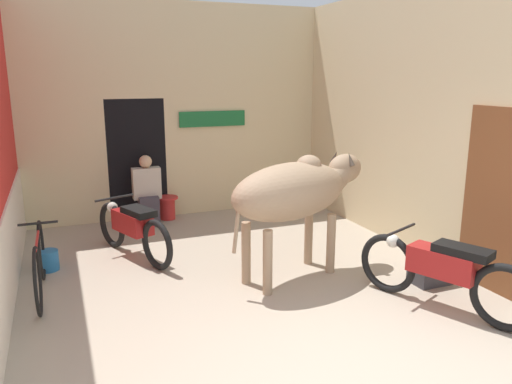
{
  "coord_description": "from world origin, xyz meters",
  "views": [
    {
      "loc": [
        -1.98,
        -3.0,
        2.44
      ],
      "look_at": [
        0.22,
        2.47,
        1.05
      ],
      "focal_mm": 35.0,
      "sensor_mm": 36.0,
      "label": 1
    }
  ],
  "objects": [
    {
      "name": "wall_back_with_doorway",
      "position": [
        -0.22,
        5.71,
        1.58
      ],
      "size": [
        5.15,
        0.93,
        3.63
      ],
      "color": "beige",
      "rests_on": "ground_plane"
    },
    {
      "name": "wall_right_with_door",
      "position": [
        2.66,
        2.69,
        1.79
      ],
      "size": [
        0.22,
        5.48,
        3.63
      ],
      "color": "beige",
      "rests_on": "ground_plane"
    },
    {
      "name": "cow",
      "position": [
        0.64,
        2.21,
        1.08
      ],
      "size": [
        2.11,
        1.18,
        1.5
      ],
      "color": "tan",
      "rests_on": "ground_plane"
    },
    {
      "name": "motorcycle_near",
      "position": [
        1.66,
        0.81,
        0.45
      ],
      "size": [
        0.89,
        1.84,
        0.79
      ],
      "color": "black",
      "rests_on": "ground_plane"
    },
    {
      "name": "motorcycle_far",
      "position": [
        -1.12,
        3.6,
        0.43
      ],
      "size": [
        0.82,
        1.75,
        0.77
      ],
      "color": "black",
      "rests_on": "ground_plane"
    },
    {
      "name": "bicycle",
      "position": [
        -2.28,
        2.78,
        0.37
      ],
      "size": [
        0.44,
        1.74,
        0.74
      ],
      "color": "black",
      "rests_on": "ground_plane"
    },
    {
      "name": "shopkeeper_seated",
      "position": [
        -0.67,
        5.05,
        0.6
      ],
      "size": [
        0.45,
        0.33,
        1.16
      ],
      "color": "#3D3842",
      "rests_on": "ground_plane"
    },
    {
      "name": "plastic_stool",
      "position": [
        -0.3,
        5.28,
        0.21
      ],
      "size": [
        0.37,
        0.37,
        0.39
      ],
      "color": "red",
      "rests_on": "ground_plane"
    },
    {
      "name": "crate",
      "position": [
        2.04,
        1.4,
        0.14
      ],
      "size": [
        0.44,
        0.32,
        0.28
      ],
      "color": "#38383D",
      "rests_on": "ground_plane"
    },
    {
      "name": "bucket",
      "position": [
        -2.21,
        3.54,
        0.13
      ],
      "size": [
        0.26,
        0.26,
        0.26
      ],
      "color": "#23669E",
      "rests_on": "ground_plane"
    }
  ]
}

